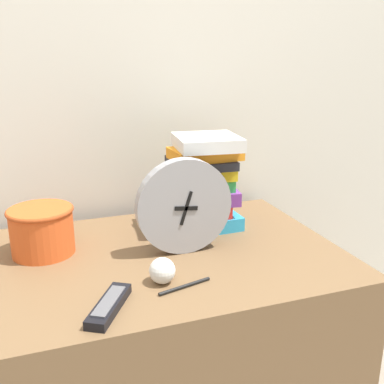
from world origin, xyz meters
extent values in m
cube|color=silver|center=(0.00, 0.71, 1.20)|extent=(6.00, 0.04, 2.40)
cube|color=brown|center=(0.00, 0.32, 0.38)|extent=(1.02, 0.64, 0.76)
cylinder|color=#99999E|center=(0.10, 0.32, 0.89)|extent=(0.25, 0.03, 0.25)
cylinder|color=white|center=(0.10, 0.31, 0.89)|extent=(0.22, 0.01, 0.22)
cube|color=black|center=(0.10, 0.30, 0.89)|extent=(0.06, 0.01, 0.02)
cube|color=black|center=(0.10, 0.30, 0.89)|extent=(0.03, 0.01, 0.09)
cylinder|color=black|center=(0.10, 0.30, 0.89)|extent=(0.01, 0.00, 0.01)
cube|color=#2D9ED1|center=(0.20, 0.46, 0.78)|extent=(0.22, 0.16, 0.04)
cube|color=red|center=(0.20, 0.47, 0.82)|extent=(0.19, 0.16, 0.04)
cube|color=#7A3899|center=(0.19, 0.47, 0.86)|extent=(0.25, 0.17, 0.04)
cube|color=green|center=(0.19, 0.47, 0.90)|extent=(0.22, 0.14, 0.04)
cube|color=yellow|center=(0.21, 0.46, 0.94)|extent=(0.19, 0.14, 0.04)
cube|color=#232328|center=(0.20, 0.45, 0.97)|extent=(0.19, 0.16, 0.02)
cube|color=orange|center=(0.21, 0.44, 0.99)|extent=(0.20, 0.13, 0.03)
cube|color=white|center=(0.21, 0.44, 1.03)|extent=(0.19, 0.19, 0.04)
cylinder|color=#E05623|center=(-0.25, 0.43, 0.83)|extent=(0.16, 0.16, 0.12)
torus|color=#B3451C|center=(-0.25, 0.43, 0.88)|extent=(0.17, 0.17, 0.01)
cube|color=black|center=(-0.13, 0.09, 0.77)|extent=(0.12, 0.16, 0.02)
cube|color=#59595E|center=(-0.13, 0.09, 0.79)|extent=(0.09, 0.12, 0.00)
sphere|color=white|center=(0.00, 0.17, 0.79)|extent=(0.06, 0.06, 0.06)
cylinder|color=black|center=(0.04, 0.13, 0.77)|extent=(0.13, 0.04, 0.01)
camera|label=1|loc=(-0.24, -0.72, 1.27)|focal=42.00mm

